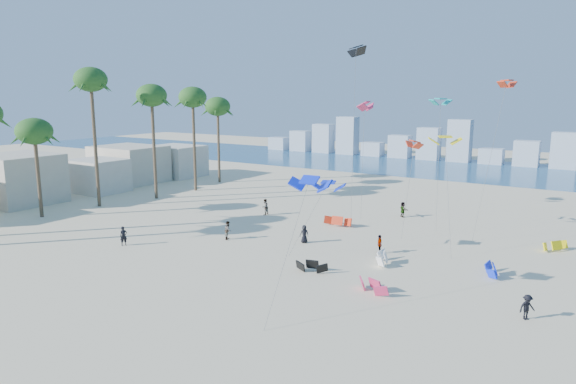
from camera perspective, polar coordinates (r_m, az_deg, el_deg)
The scene contains 10 objects.
ground at distance 37.81m, azimuth -17.45°, elevation -10.11°, with size 220.00×220.00×0.00m, color beige.
ocean at distance 99.11m, azimuth 16.26°, elevation 2.71°, with size 220.00×220.00×0.00m, color navy.
kitesurfer_near at distance 47.68m, azimuth -17.88°, elevation -4.70°, with size 0.63×0.41×1.73m, color black.
kitesurfer_mid at distance 47.67m, azimuth -6.70°, elevation -4.26°, with size 0.83×0.65×1.71m, color gray.
kitesurfers_far at distance 48.14m, azimuth 10.47°, elevation -4.24°, with size 33.43×22.31×1.79m.
grounded_kites at distance 43.37m, azimuth 12.76°, elevation -6.57°, with size 22.57×19.14×0.95m.
flying_kites at distance 47.89m, azimuth 13.52°, elevation 8.83°, with size 28.41×32.61×18.73m.
palm_row at distance 63.22m, azimuth -20.11°, elevation 9.07°, with size 7.15×44.80×16.36m.
beachfront_buildings at distance 75.63m, azimuth -21.97°, elevation 2.02°, with size 11.50×43.00×6.00m.
distant_skyline at distance 108.65m, azimuth 17.26°, elevation 4.97°, with size 85.00×3.00×8.40m.
Camera 1 is at (27.57, -22.29, 13.15)m, focal length 31.85 mm.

